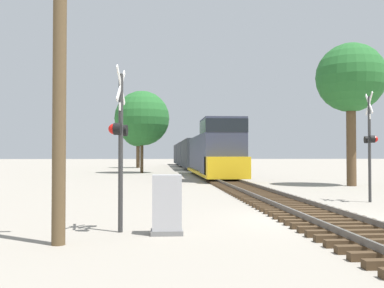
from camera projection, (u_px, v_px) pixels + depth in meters
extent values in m
plane|color=gray|center=(318.00, 220.00, 13.46)|extent=(400.00, 400.00, 0.00)
cube|color=#42301E|center=(384.00, 243.00, 9.57)|extent=(2.60, 0.22, 0.16)
cube|color=#42301E|center=(370.00, 238.00, 10.17)|extent=(2.60, 0.22, 0.16)
cube|color=#42301E|center=(359.00, 233.00, 10.77)|extent=(2.60, 0.22, 0.16)
cube|color=#42301E|center=(348.00, 229.00, 11.37)|extent=(2.60, 0.22, 0.16)
cube|color=#42301E|center=(338.00, 225.00, 11.97)|extent=(2.60, 0.22, 0.16)
cube|color=#42301E|center=(330.00, 222.00, 12.56)|extent=(2.60, 0.22, 0.16)
cube|color=#42301E|center=(322.00, 219.00, 13.16)|extent=(2.60, 0.22, 0.16)
cube|color=#42301E|center=(315.00, 216.00, 13.76)|extent=(2.60, 0.22, 0.16)
cube|color=#42301E|center=(308.00, 214.00, 14.36)|extent=(2.60, 0.22, 0.16)
cube|color=#42301E|center=(302.00, 211.00, 14.96)|extent=(2.60, 0.22, 0.16)
cube|color=#42301E|center=(297.00, 209.00, 15.55)|extent=(2.60, 0.22, 0.16)
cube|color=#42301E|center=(292.00, 207.00, 16.15)|extent=(2.60, 0.22, 0.16)
cube|color=#42301E|center=(287.00, 205.00, 16.75)|extent=(2.60, 0.22, 0.16)
cube|color=#42301E|center=(282.00, 203.00, 17.35)|extent=(2.60, 0.22, 0.16)
cube|color=#42301E|center=(278.00, 202.00, 17.95)|extent=(2.60, 0.22, 0.16)
cube|color=#42301E|center=(274.00, 200.00, 18.54)|extent=(2.60, 0.22, 0.16)
cube|color=#42301E|center=(271.00, 199.00, 19.14)|extent=(2.60, 0.22, 0.16)
cube|color=#42301E|center=(267.00, 198.00, 19.74)|extent=(2.60, 0.22, 0.16)
cube|color=#42301E|center=(264.00, 196.00, 20.34)|extent=(2.60, 0.22, 0.16)
cube|color=#42301E|center=(261.00, 195.00, 20.94)|extent=(2.60, 0.22, 0.16)
cube|color=#42301E|center=(258.00, 194.00, 21.53)|extent=(2.60, 0.22, 0.16)
cube|color=#42301E|center=(255.00, 193.00, 22.13)|extent=(2.60, 0.22, 0.16)
cube|color=#42301E|center=(253.00, 192.00, 22.73)|extent=(2.60, 0.22, 0.16)
cube|color=#42301E|center=(250.00, 191.00, 23.33)|extent=(2.60, 0.22, 0.16)
cube|color=#42301E|center=(248.00, 190.00, 23.93)|extent=(2.60, 0.22, 0.16)
cube|color=#42301E|center=(246.00, 189.00, 24.52)|extent=(2.60, 0.22, 0.16)
cube|color=#42301E|center=(244.00, 188.00, 25.12)|extent=(2.60, 0.22, 0.16)
cube|color=#42301E|center=(242.00, 188.00, 25.72)|extent=(2.60, 0.22, 0.16)
cube|color=#42301E|center=(240.00, 187.00, 26.32)|extent=(2.60, 0.22, 0.16)
cube|color=#42301E|center=(238.00, 186.00, 26.92)|extent=(2.60, 0.22, 0.16)
cube|color=#42301E|center=(236.00, 185.00, 27.52)|extent=(2.60, 0.22, 0.16)
cube|color=#42301E|center=(235.00, 185.00, 28.11)|extent=(2.60, 0.22, 0.16)
cube|color=#42301E|center=(233.00, 184.00, 28.71)|extent=(2.60, 0.22, 0.16)
cube|color=#42301E|center=(231.00, 184.00, 29.31)|extent=(2.60, 0.22, 0.16)
cube|color=#42301E|center=(230.00, 183.00, 29.91)|extent=(2.60, 0.22, 0.16)
cube|color=#42301E|center=(228.00, 182.00, 30.51)|extent=(2.60, 0.22, 0.16)
cube|color=#42301E|center=(227.00, 182.00, 31.10)|extent=(2.60, 0.22, 0.16)
cube|color=#42301E|center=(226.00, 181.00, 31.70)|extent=(2.60, 0.22, 0.16)
cube|color=#42301E|center=(225.00, 181.00, 32.30)|extent=(2.60, 0.22, 0.16)
cube|color=#42301E|center=(223.00, 180.00, 32.90)|extent=(2.60, 0.22, 0.16)
cube|color=#56514C|center=(295.00, 213.00, 13.41)|extent=(0.07, 160.00, 0.15)
cube|color=#56514C|center=(342.00, 212.00, 13.52)|extent=(0.07, 160.00, 0.15)
cube|color=#33384C|center=(208.00, 154.00, 43.06)|extent=(2.53, 13.93, 3.39)
cube|color=#33384C|center=(223.00, 148.00, 33.35)|extent=(2.98, 4.38, 4.35)
cube|color=black|center=(222.00, 127.00, 33.38)|extent=(3.01, 4.42, 0.96)
cube|color=gold|center=(227.00, 168.00, 31.13)|extent=(2.98, 1.99, 1.52)
cube|color=gold|center=(212.00, 172.00, 40.04)|extent=(3.04, 19.50, 0.24)
cube|color=black|center=(222.00, 174.00, 33.60)|extent=(1.58, 2.20, 1.00)
cube|color=black|center=(204.00, 169.00, 46.49)|extent=(1.58, 2.20, 1.00)
cube|color=#2D3338|center=(195.00, 154.00, 58.40)|extent=(2.83, 12.98, 3.62)
cube|color=black|center=(197.00, 167.00, 54.16)|extent=(1.58, 2.20, 0.90)
cube|color=black|center=(192.00, 166.00, 62.57)|extent=(1.58, 2.20, 0.90)
cube|color=#2D3338|center=(187.00, 154.00, 73.27)|extent=(2.83, 12.98, 3.62)
cube|color=black|center=(189.00, 165.00, 69.02)|extent=(1.58, 2.20, 0.90)
cube|color=black|center=(185.00, 164.00, 77.43)|extent=(1.58, 2.20, 0.90)
cube|color=#2D3338|center=(182.00, 154.00, 88.14)|extent=(2.83, 12.98, 3.62)
cube|color=black|center=(183.00, 163.00, 83.89)|extent=(1.58, 2.20, 0.90)
cube|color=black|center=(181.00, 162.00, 92.30)|extent=(1.58, 2.20, 0.90)
cylinder|color=#333333|center=(121.00, 153.00, 11.41)|extent=(0.12, 0.12, 4.03)
cube|color=white|center=(121.00, 85.00, 11.45)|extent=(0.16, 0.92, 0.93)
cube|color=white|center=(121.00, 85.00, 11.45)|extent=(0.16, 0.92, 0.93)
cube|color=black|center=(121.00, 130.00, 11.42)|extent=(0.18, 0.86, 0.06)
cylinder|color=black|center=(124.00, 130.00, 11.77)|extent=(0.22, 0.32, 0.30)
sphere|color=red|center=(120.00, 131.00, 11.78)|extent=(0.26, 0.26, 0.26)
cylinder|color=black|center=(118.00, 129.00, 11.07)|extent=(0.22, 0.32, 0.30)
sphere|color=red|center=(114.00, 129.00, 11.08)|extent=(0.26, 0.26, 0.26)
cube|color=white|center=(121.00, 107.00, 11.43)|extent=(0.08, 0.32, 0.20)
cylinder|color=#333333|center=(370.00, 149.00, 18.59)|extent=(0.12, 0.12, 4.39)
cube|color=white|center=(369.00, 104.00, 18.64)|extent=(0.17, 0.92, 0.93)
cube|color=white|center=(369.00, 104.00, 18.64)|extent=(0.17, 0.92, 0.93)
cube|color=black|center=(369.00, 139.00, 18.60)|extent=(0.19, 0.86, 0.06)
cylinder|color=black|center=(372.00, 139.00, 18.25)|extent=(0.22, 0.32, 0.30)
sphere|color=red|center=(375.00, 139.00, 18.25)|extent=(0.26, 0.26, 0.26)
cylinder|color=black|center=(367.00, 140.00, 18.95)|extent=(0.22, 0.32, 0.30)
sphere|color=red|center=(369.00, 140.00, 18.94)|extent=(0.26, 0.26, 0.26)
cube|color=white|center=(369.00, 117.00, 18.63)|extent=(0.08, 0.32, 0.20)
cube|color=slate|center=(167.00, 232.00, 11.01)|extent=(0.79, 0.51, 0.12)
cube|color=#ADADB2|center=(167.00, 202.00, 11.02)|extent=(0.71, 0.47, 1.35)
cylinder|color=brown|center=(60.00, 69.00, 9.84)|extent=(0.29, 0.29, 7.71)
cylinder|color=brown|center=(351.00, 142.00, 28.24)|extent=(0.59, 0.59, 5.54)
sphere|color=#236028|center=(351.00, 78.00, 28.34)|extent=(4.35, 4.35, 4.35)
cylinder|color=#473521|center=(142.00, 154.00, 48.50)|extent=(0.34, 0.34, 4.14)
sphere|color=#236028|center=(142.00, 118.00, 48.59)|extent=(5.94, 5.94, 5.94)
cylinder|color=brown|center=(138.00, 154.00, 67.51)|extent=(0.55, 0.55, 4.23)
sphere|color=#236028|center=(138.00, 130.00, 67.60)|extent=(5.00, 5.00, 5.00)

